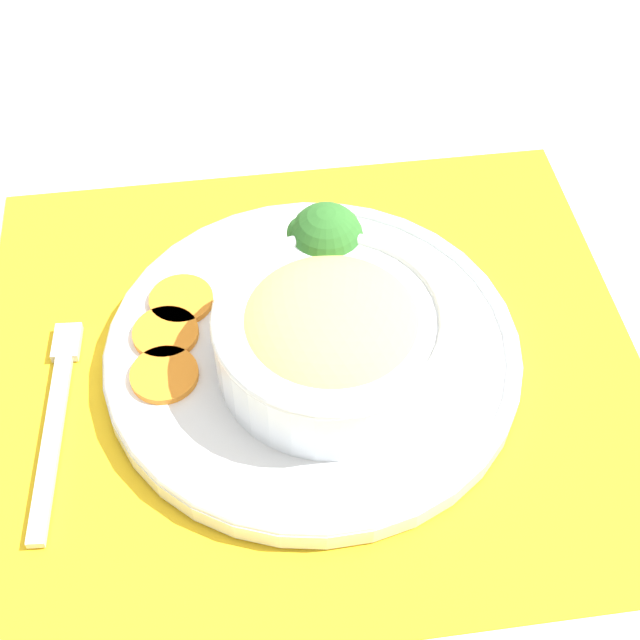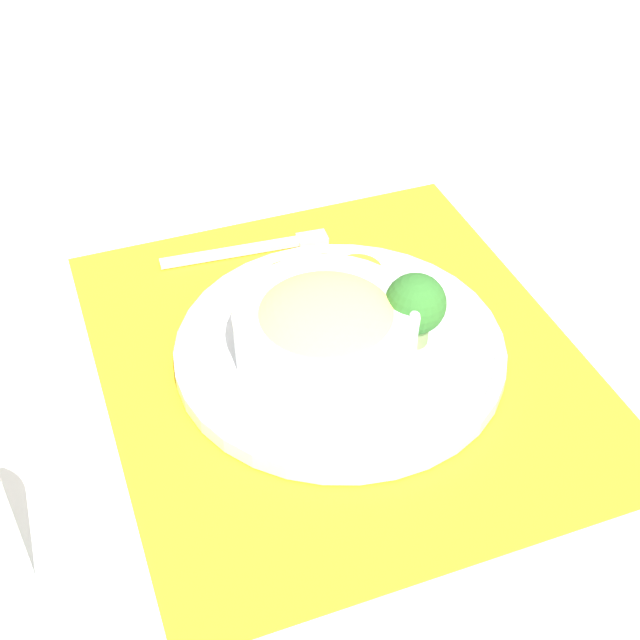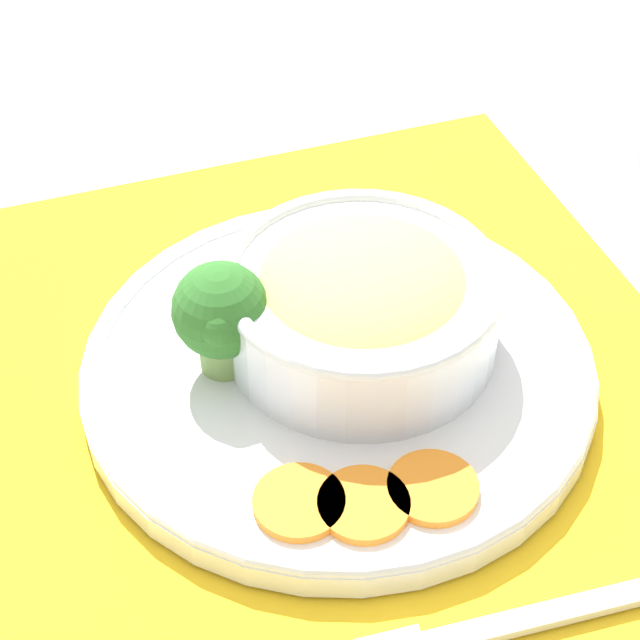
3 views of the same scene
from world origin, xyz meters
The scene contains 9 objects.
ground_plane centered at (0.00, 0.00, 0.00)m, with size 4.00×4.00×0.00m, color white.
placemat centered at (0.00, 0.00, 0.00)m, with size 0.54×0.49×0.00m.
plate centered at (0.00, 0.00, 0.02)m, with size 0.31×0.31×0.02m.
bowl centered at (0.01, -0.02, 0.05)m, with size 0.17×0.17×0.07m.
broccoli_floret centered at (0.03, 0.06, 0.06)m, with size 0.06×0.06×0.07m.
carrot_slice_near centered at (-0.09, 0.07, 0.02)m, with size 0.05×0.05×0.01m.
carrot_slice_middle centered at (-0.10, 0.04, 0.02)m, with size 0.05×0.05×0.01m.
carrot_slice_far centered at (-0.11, 0.00, 0.02)m, with size 0.05×0.05×0.01m.
fork centered at (-0.19, 0.01, 0.01)m, with size 0.05×0.18×0.01m.
Camera 1 is at (-0.10, -0.39, 0.53)m, focal length 50.00 mm.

